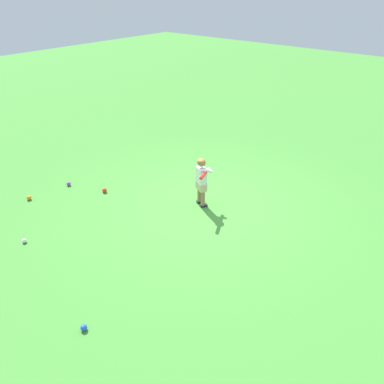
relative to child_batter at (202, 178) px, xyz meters
The scene contains 7 objects.
ground_plane 0.65m from the child_batter, 132.84° to the right, with size 40.00×40.00×0.00m, color #479338.
child_batter is the anchor object (origin of this frame).
play_ball_center_lawn 3.24m from the child_batter, 24.61° to the left, with size 0.10×0.10×0.10m, color purple.
play_ball_behind_batter 3.68m from the child_batter, 102.16° to the left, with size 0.09×0.09×0.09m, color blue.
play_ball_far_left 3.56m from the child_batter, 61.32° to the left, with size 0.08×0.08×0.08m, color white.
play_ball_near_batter 3.80m from the child_batter, 36.67° to the left, with size 0.10×0.10×0.10m, color orange.
play_ball_by_bucket 2.31m from the child_batter, 26.14° to the left, with size 0.10×0.10×0.10m, color red.
Camera 1 is at (-4.06, 5.25, 4.21)m, focal length 34.46 mm.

